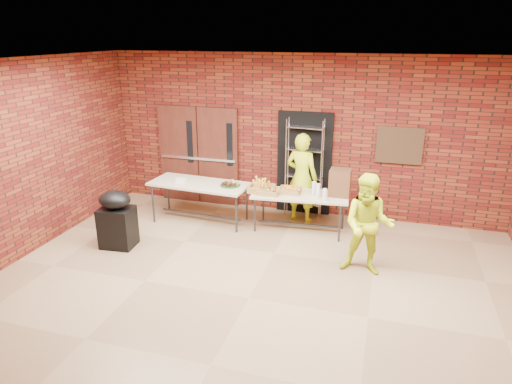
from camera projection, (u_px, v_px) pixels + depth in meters
room at (248, 192)px, 5.94m from camera, size 8.08×7.08×3.28m
double_doors at (199, 155)px, 9.81m from camera, size 1.78×0.12×2.10m
dark_doorway at (304, 164)px, 9.22m from camera, size 1.10×0.06×2.10m
bronze_plaque at (399, 145)px, 8.57m from camera, size 0.85×0.04×0.70m
wire_rack at (304, 168)px, 9.11m from camera, size 0.75×0.33×1.99m
table_left at (200, 186)px, 8.87m from camera, size 1.99×0.95×0.80m
table_right at (300, 197)px, 8.47m from camera, size 1.83×0.89×0.73m
basket_bananas at (262, 188)px, 8.56m from camera, size 0.48×0.37×0.15m
basket_oranges at (290, 190)px, 8.48m from camera, size 0.40×0.31×0.12m
basket_apples at (268, 191)px, 8.42m from camera, size 0.41×0.32×0.13m
muffin_tray at (230, 184)px, 8.68m from camera, size 0.39×0.39×0.10m
napkin_box at (181, 180)px, 8.91m from camera, size 0.20×0.13×0.07m
coffee_dispenser at (340, 183)px, 8.30m from camera, size 0.38×0.34×0.50m
cup_stack_front at (318, 190)px, 8.26m from camera, size 0.08×0.08×0.25m
cup_stack_mid at (325, 195)px, 8.07m from camera, size 0.08×0.08×0.23m
cup_stack_back at (314, 188)px, 8.39m from camera, size 0.08×0.08×0.24m
covered_grill at (117, 219)px, 7.88m from camera, size 0.60×0.51×1.02m
volunteer_woman at (302, 178)px, 8.88m from camera, size 0.73×0.56×1.77m
volunteer_man at (368, 225)px, 6.91m from camera, size 0.82×0.66×1.60m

